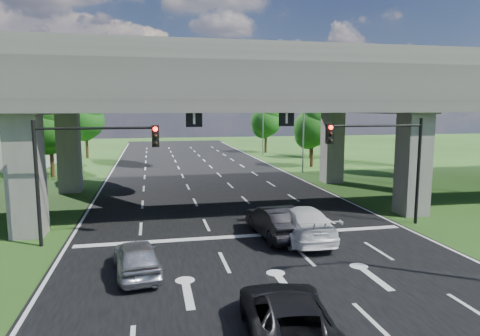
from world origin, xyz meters
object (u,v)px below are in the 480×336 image
object	(u,v)px
signal_right	(385,152)
signal_left	(85,158)
streetlight_beyond	(260,113)
car_silver	(137,257)
car_dark	(276,221)
car_trailing	(288,318)
streetlight_far	(300,115)
car_white	(300,223)

from	to	relation	value
signal_right	signal_left	world-z (taller)	same
signal_left	streetlight_beyond	distance (m)	40.30
car_silver	car_dark	xyz separation A→B (m)	(6.75, 3.62, 0.12)
signal_left	car_silver	world-z (taller)	signal_left
signal_left	car_trailing	xyz separation A→B (m)	(6.71, -10.50, -3.44)
streetlight_far	car_silver	xyz separation A→B (m)	(-15.50, -24.62, -5.12)
car_trailing	car_dark	bearing A→B (deg)	-98.00
signal_right	car_dark	size ratio (longest dim) A/B	1.21
signal_right	streetlight_far	size ratio (longest dim) A/B	0.60
car_dark	car_silver	bearing A→B (deg)	24.01
car_silver	streetlight_far	bearing A→B (deg)	-129.50
car_silver	streetlight_beyond	bearing A→B (deg)	-118.20
signal_right	car_white	distance (m)	6.48
signal_left	streetlight_far	xyz separation A→B (m)	(17.92, 20.06, 1.66)
car_dark	car_trailing	bearing A→B (deg)	71.33
streetlight_far	car_dark	xyz separation A→B (m)	(-8.74, -21.00, -5.00)
car_silver	car_white	size ratio (longest dim) A/B	0.72
signal_left	streetlight_far	size ratio (longest dim) A/B	0.60
car_silver	car_white	xyz separation A→B (m)	(7.86, 3.09, 0.13)
car_white	car_trailing	bearing A→B (deg)	68.88
streetlight_beyond	car_white	size ratio (longest dim) A/B	1.74
signal_right	streetlight_far	distance (m)	20.25
streetlight_beyond	car_white	xyz separation A→B (m)	(-7.63, -37.53, -4.99)
car_dark	car_white	bearing A→B (deg)	150.17
car_trailing	signal_right	bearing A→B (deg)	-123.92
car_silver	car_dark	size ratio (longest dim) A/B	0.83
car_silver	car_trailing	size ratio (longest dim) A/B	0.79
signal_left	car_white	distance (m)	10.91
car_silver	signal_left	bearing A→B (deg)	-69.34
car_silver	car_dark	distance (m)	7.66
car_white	car_trailing	size ratio (longest dim) A/B	1.11
streetlight_beyond	streetlight_far	bearing A→B (deg)	-90.00
car_dark	car_white	xyz separation A→B (m)	(1.11, -0.53, 0.01)
signal_right	signal_left	xyz separation A→B (m)	(-15.65, 0.00, 0.00)
streetlight_far	streetlight_beyond	distance (m)	16.00
car_dark	car_trailing	xyz separation A→B (m)	(-2.47, -9.56, -0.10)
signal_right	streetlight_beyond	size ratio (longest dim) A/B	0.60
streetlight_beyond	car_white	world-z (taller)	streetlight_beyond
streetlight_far	car_white	bearing A→B (deg)	-109.52
signal_right	signal_left	distance (m)	15.65
signal_right	car_trailing	distance (m)	14.21
signal_left	car_white	bearing A→B (deg)	-8.16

